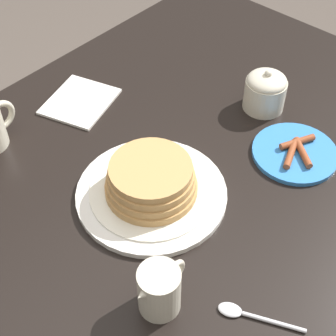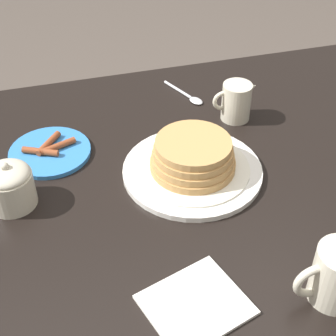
{
  "view_description": "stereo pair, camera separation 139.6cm",
  "coord_description": "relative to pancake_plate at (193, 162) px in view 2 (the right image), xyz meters",
  "views": [
    {
      "loc": [
        -0.48,
        -0.46,
        1.47
      ],
      "look_at": [
        0.02,
        -0.01,
        0.76
      ],
      "focal_mm": 55.0,
      "sensor_mm": 36.0,
      "label": 1
    },
    {
      "loc": [
        0.23,
        0.74,
        1.41
      ],
      "look_at": [
        0.02,
        -0.01,
        0.76
      ],
      "focal_mm": 55.0,
      "sensor_mm": 36.0,
      "label": 2
    }
  ],
  "objects": [
    {
      "name": "dining_table",
      "position": [
        0.04,
        0.02,
        -0.14
      ],
      "size": [
        1.37,
        0.92,
        0.73
      ],
      "color": "black",
      "rests_on": "ground_plane"
    },
    {
      "name": "spoon",
      "position": [
        -0.08,
        -0.28,
        -0.03
      ],
      "size": [
        0.07,
        0.13,
        0.01
      ],
      "color": "silver",
      "rests_on": "dining_table"
    },
    {
      "name": "sugar_bowl",
      "position": [
        0.36,
        -0.01,
        0.02
      ],
      "size": [
        0.09,
        0.09,
        0.1
      ],
      "color": "beige",
      "rests_on": "dining_table"
    },
    {
      "name": "side_plate_bacon",
      "position": [
        0.27,
        -0.14,
        -0.02
      ],
      "size": [
        0.17,
        0.17,
        0.02
      ],
      "color": "#337AC6",
      "rests_on": "dining_table"
    },
    {
      "name": "coffee_mug",
      "position": [
        -0.12,
        0.35,
        0.02
      ],
      "size": [
        0.12,
        0.08,
        0.1
      ],
      "color": "beige",
      "rests_on": "dining_table"
    },
    {
      "name": "napkin",
      "position": [
        0.09,
        0.31,
        -0.03
      ],
      "size": [
        0.18,
        0.17,
        0.01
      ],
      "color": "silver",
      "rests_on": "dining_table"
    },
    {
      "name": "pancake_plate",
      "position": [
        0.0,
        0.0,
        0.0
      ],
      "size": [
        0.28,
        0.28,
        0.08
      ],
      "color": "white",
      "rests_on": "dining_table"
    },
    {
      "name": "creamer_pitcher",
      "position": [
        -0.16,
        -0.16,
        0.02
      ],
      "size": [
        0.11,
        0.07,
        0.1
      ],
      "color": "beige",
      "rests_on": "dining_table"
    }
  ]
}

